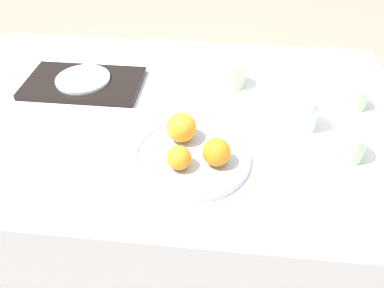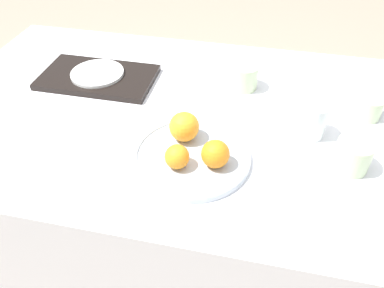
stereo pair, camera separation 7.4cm
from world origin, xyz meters
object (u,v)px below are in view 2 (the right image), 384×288
object	(u,v)px
water_glass	(312,120)
side_plate	(97,73)
orange_1	(177,157)
cup_2	(368,107)
orange_2	(215,154)
serving_tray	(98,77)
fruit_platter	(192,156)
cup_1	(244,77)
orange_0	(184,127)
cup_0	(353,155)

from	to	relation	value
water_glass	side_plate	xyz separation A→B (m)	(-0.67, 0.14, -0.02)
orange_1	cup_2	distance (m)	0.58
orange_2	serving_tray	xyz separation A→B (m)	(-0.44, 0.32, -0.04)
fruit_platter	orange_1	world-z (taller)	orange_1
serving_tray	side_plate	distance (m)	0.02
side_plate	cup_1	size ratio (longest dim) A/B	1.96
fruit_platter	orange_0	size ratio (longest dim) A/B	3.81
water_glass	side_plate	world-z (taller)	water_glass
cup_0	orange_1	bearing A→B (deg)	-166.58
orange_0	cup_1	size ratio (longest dim) A/B	0.90
cup_0	cup_1	world-z (taller)	same
fruit_platter	orange_2	xyz separation A→B (m)	(0.06, -0.02, 0.04)
orange_0	serving_tray	bearing A→B (deg)	145.10
orange_0	orange_1	xyz separation A→B (m)	(0.01, -0.10, -0.01)
cup_1	orange_2	bearing A→B (deg)	-94.06
orange_0	serving_tray	xyz separation A→B (m)	(-0.35, 0.24, -0.04)
orange_1	cup_0	world-z (taller)	cup_0
side_plate	orange_0	bearing A→B (deg)	-34.90
cup_0	serving_tray	bearing A→B (deg)	162.04
fruit_platter	side_plate	world-z (taller)	side_plate
fruit_platter	water_glass	distance (m)	0.33
orange_0	cup_2	size ratio (longest dim) A/B	1.02
fruit_platter	orange_0	distance (m)	0.08
serving_tray	side_plate	bearing A→B (deg)	-90.00
orange_2	cup_2	world-z (taller)	orange_2
serving_tray	cup_2	world-z (taller)	cup_2
fruit_platter	serving_tray	size ratio (longest dim) A/B	0.81
orange_1	cup_1	xyz separation A→B (m)	(0.12, 0.40, -0.00)
orange_1	serving_tray	bearing A→B (deg)	135.61
water_glass	orange_2	bearing A→B (deg)	-141.18
cup_0	cup_2	world-z (taller)	cup_0
cup_1	water_glass	bearing A→B (deg)	-44.21
serving_tray	cup_0	xyz separation A→B (m)	(0.77, -0.25, 0.03)
orange_1	cup_1	distance (m)	0.42
water_glass	cup_2	size ratio (longest dim) A/B	1.28
water_glass	serving_tray	size ratio (longest dim) A/B	0.27
cup_0	cup_1	distance (m)	0.42
side_plate	fruit_platter	bearing A→B (deg)	-38.40
water_glass	cup_0	world-z (taller)	water_glass
fruit_platter	water_glass	bearing A→B (deg)	29.39
orange_0	cup_1	distance (m)	0.32
orange_2	water_glass	bearing A→B (deg)	38.82
fruit_platter	serving_tray	distance (m)	0.49
fruit_platter	orange_2	world-z (taller)	orange_2
fruit_platter	water_glass	xyz separation A→B (m)	(0.29, 0.16, 0.04)
orange_0	side_plate	bearing A→B (deg)	145.10
orange_0	serving_tray	size ratio (longest dim) A/B	0.21
orange_2	cup_2	distance (m)	0.49
water_glass	cup_0	size ratio (longest dim) A/B	1.13
orange_0	side_plate	xyz separation A→B (m)	(-0.35, 0.24, -0.03)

